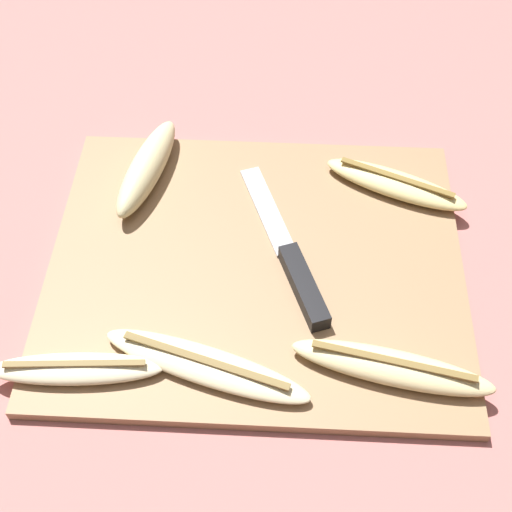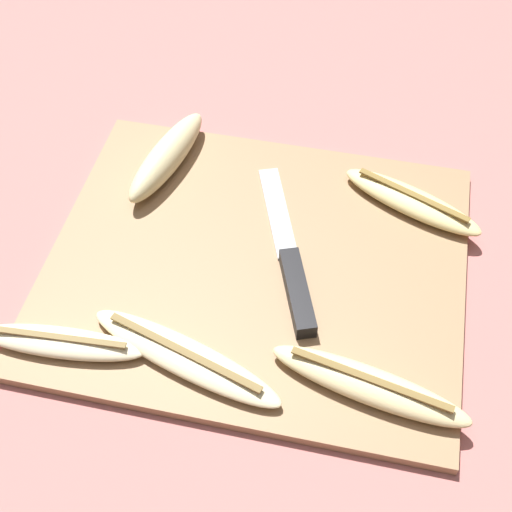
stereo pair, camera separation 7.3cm
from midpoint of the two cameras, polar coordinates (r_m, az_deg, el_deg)
The scene contains 8 objects.
ground_plane at distance 0.75m, azimuth -2.79°, elevation -1.23°, with size 4.00×4.00×0.00m, color #B76B66.
cutting_board at distance 0.74m, azimuth -2.81°, elevation -0.95°, with size 0.43×0.36×0.01m.
knife at distance 0.72m, azimuth 0.34°, elevation -1.31°, with size 0.10×0.22×0.02m.
banana_soft_right at distance 0.82m, azimuth -11.27°, elevation 6.82°, with size 0.07×0.16×0.04m.
banana_ripe_center at distance 0.66m, azimuth 7.72°, elevation -9.04°, with size 0.19×0.07×0.02m.
banana_golden_short at distance 0.80m, azimuth 8.58°, elevation 5.56°, with size 0.17×0.10×0.02m.
banana_bright_far at distance 0.69m, azimuth -17.22°, elevation -8.83°, with size 0.16×0.04×0.02m.
banana_cream_curved at distance 0.66m, azimuth -7.21°, elevation -8.90°, with size 0.20×0.10×0.02m.
Camera 1 is at (0.02, -0.45, 0.59)m, focal length 50.00 mm.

